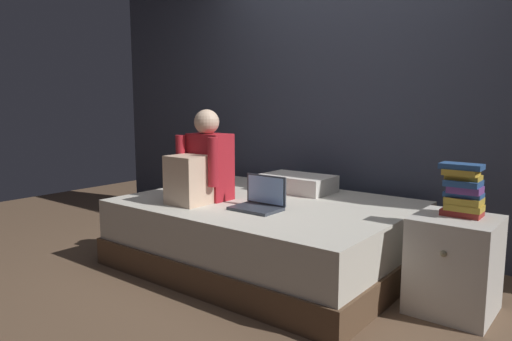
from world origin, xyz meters
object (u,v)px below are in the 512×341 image
object	(u,v)px
bed	(266,233)
nightstand	(454,264)
person_sitting	(202,166)
book_stack	(463,191)
pillow	(297,183)
laptop	(260,201)

from	to	relation	value
bed	nightstand	size ratio (longest dim) A/B	3.63
person_sitting	book_stack	size ratio (longest dim) A/B	2.20
book_stack	nightstand	bearing A→B (deg)	-109.02
bed	nightstand	bearing A→B (deg)	1.74
bed	person_sitting	bearing A→B (deg)	-142.07
person_sitting	pillow	size ratio (longest dim) A/B	1.17
pillow	book_stack	distance (m)	1.40
bed	person_sitting	xyz separation A→B (m)	(-0.37, -0.29, 0.49)
pillow	laptop	bearing A→B (deg)	-77.50
nightstand	book_stack	bearing A→B (deg)	70.98
person_sitting	book_stack	bearing A→B (deg)	12.20
bed	laptop	distance (m)	0.40
pillow	book_stack	xyz separation A→B (m)	(1.34, -0.37, 0.15)
laptop	book_stack	xyz separation A→B (m)	(1.19, 0.31, 0.16)
pillow	book_stack	bearing A→B (deg)	-15.50
person_sitting	book_stack	xyz separation A→B (m)	(1.68, 0.36, -0.03)
bed	pillow	world-z (taller)	pillow
bed	nightstand	distance (m)	1.30
nightstand	book_stack	world-z (taller)	book_stack
person_sitting	laptop	size ratio (longest dim) A/B	2.05
pillow	nightstand	bearing A→B (deg)	-17.16
person_sitting	book_stack	world-z (taller)	person_sitting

